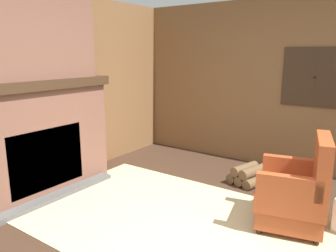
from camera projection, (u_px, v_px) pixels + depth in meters
wood_panel_wall_left at (19, 92)px, 3.87m from camera, size 0.06×5.81×2.44m
wood_panel_wall_back at (306, 86)px, 4.50m from camera, size 5.81×0.09×2.44m
fireplace_hearth at (36, 139)px, 3.84m from camera, size 0.65×1.94×1.38m
chimney_breast at (26, 32)px, 3.58m from camera, size 0.39×1.62×1.04m
area_rug at (199, 229)px, 3.16m from camera, size 3.77×2.02×0.01m
armchair at (295, 194)px, 3.15m from camera, size 0.75×0.78×0.93m
firewood_stack at (249, 175)px, 4.28m from camera, size 0.50×0.53×0.24m
storage_case at (67, 71)px, 4.15m from camera, size 0.15×0.20×0.14m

